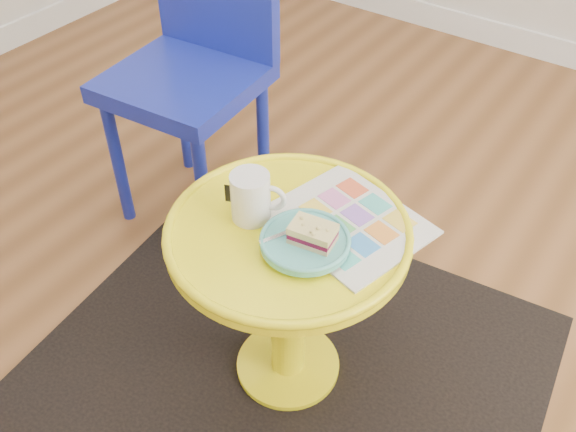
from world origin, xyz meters
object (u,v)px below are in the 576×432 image
Objects in this scene: newspaper at (348,222)px; chair at (197,53)px; mug at (252,196)px; side_table at (288,275)px; plate at (305,242)px.

chair is at bearing 169.22° from newspaper.
chair is at bearing 119.07° from mug.
mug is at bearing -43.87° from chair.
side_table is at bearing -39.18° from chair.
chair reaches higher than mug.
side_table is at bearing -120.86° from newspaper.
chair is 2.99× the size of newspaper.
mug is at bearing -135.79° from newspaper.
plate is at bearing -27.76° from mug.
newspaper is 0.13m from plate.
chair reaches higher than plate.
plate is (-0.03, -0.12, 0.02)m from newspaper.
side_table is 0.23m from mug.
plate is (0.72, -0.48, -0.01)m from chair.
mug is at bearing 174.00° from plate.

